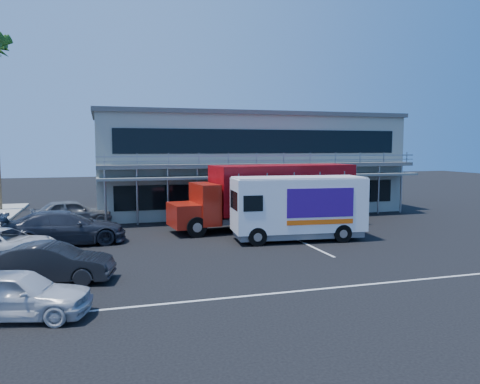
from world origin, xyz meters
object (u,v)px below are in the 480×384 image
object	(u,v)px
red_truck	(271,194)
white_van	(298,207)
parked_car_b	(52,263)
parked_car_a	(16,294)

from	to	relation	value
red_truck	white_van	distance (m)	3.88
red_truck	parked_car_b	xyz separation A→B (m)	(-11.48, -8.37, -1.36)
white_van	parked_car_a	size ratio (longest dim) A/B	1.68
red_truck	parked_car_a	size ratio (longest dim) A/B	2.76
parked_car_b	red_truck	bearing A→B (deg)	-42.14
white_van	red_truck	bearing A→B (deg)	95.48
red_truck	white_van	xyz separation A→B (m)	(0.01, -3.87, -0.32)
red_truck	white_van	size ratio (longest dim) A/B	1.64
red_truck	parked_car_b	distance (m)	14.27
parked_car_a	parked_car_b	xyz separation A→B (m)	(0.61, 3.50, 0.00)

